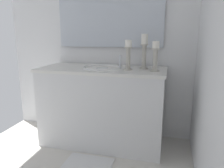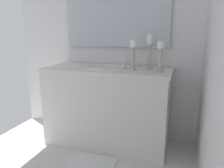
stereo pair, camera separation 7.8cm
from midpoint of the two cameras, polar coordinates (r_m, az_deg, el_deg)
wall_left at (r=2.60m, az=-1.13°, el=13.87°), size 0.04×2.23×2.45m
vanity_cabinet at (r=2.38m, az=-0.23°, el=-5.79°), size 0.58×1.33×0.84m
sink_basin at (r=2.28m, az=-0.21°, el=3.28°), size 0.40×0.40×0.24m
mirror at (r=2.53m, az=1.89°, el=19.33°), size 0.02×1.20×0.85m
candle_holder_tall at (r=2.08m, az=13.59°, el=7.12°), size 0.09×0.09×0.28m
candle_holder_short at (r=2.21m, az=10.81°, el=8.62°), size 0.09×0.09×0.35m
candle_holder_mid at (r=2.13m, az=6.57°, el=7.69°), size 0.09×0.09×0.29m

